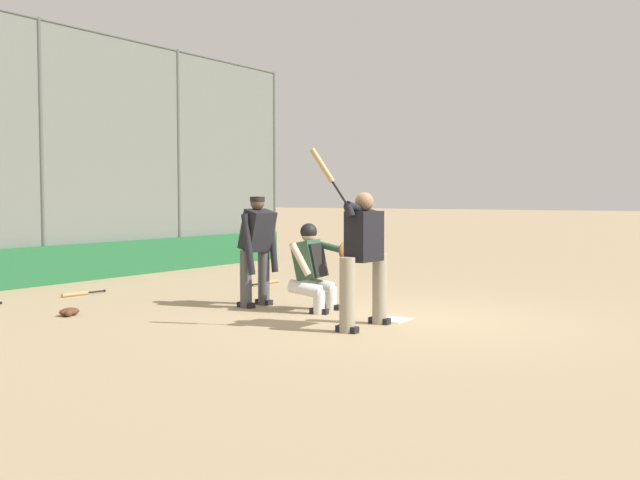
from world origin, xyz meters
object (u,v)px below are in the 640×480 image
(batter_at_plate, at_px, (363,254))
(umpire_home, at_px, (257,247))
(catcher_behind_plate, at_px, (314,266))
(spare_bat_third_base_side, at_px, (78,294))
(spare_bat_near_backstop, at_px, (269,282))
(fielding_glove_on_dirt, at_px, (69,312))

(batter_at_plate, xyz_separation_m, umpire_home, (-0.73, -2.25, -0.04))
(batter_at_plate, relative_size, umpire_home, 1.35)
(catcher_behind_plate, relative_size, spare_bat_third_base_side, 1.52)
(umpire_home, height_order, spare_bat_third_base_side, umpire_home)
(batter_at_plate, height_order, catcher_behind_plate, batter_at_plate)
(spare_bat_near_backstop, height_order, fielding_glove_on_dirt, fielding_glove_on_dirt)
(spare_bat_third_base_side, relative_size, fielding_glove_on_dirt, 2.72)
(catcher_behind_plate, distance_m, spare_bat_third_base_side, 4.31)
(umpire_home, bearing_deg, batter_at_plate, 77.44)
(batter_at_plate, relative_size, spare_bat_third_base_side, 2.68)
(batter_at_plate, xyz_separation_m, spare_bat_near_backstop, (-3.13, -3.85, -0.90))
(spare_bat_near_backstop, bearing_deg, batter_at_plate, -130.05)
(batter_at_plate, height_order, spare_bat_near_backstop, batter_at_plate)
(catcher_behind_plate, height_order, spare_bat_near_backstop, catcher_behind_plate)
(umpire_home, bearing_deg, spare_bat_third_base_side, -72.89)
(batter_at_plate, xyz_separation_m, spare_bat_third_base_side, (-0.06, -5.49, -0.90))
(umpire_home, bearing_deg, spare_bat_near_backstop, -140.87)
(catcher_behind_plate, relative_size, spare_bat_near_backstop, 1.55)
(batter_at_plate, relative_size, catcher_behind_plate, 1.77)
(catcher_behind_plate, height_order, spare_bat_third_base_side, catcher_behind_plate)
(batter_at_plate, distance_m, spare_bat_third_base_side, 5.56)
(batter_at_plate, bearing_deg, spare_bat_third_base_side, -88.32)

